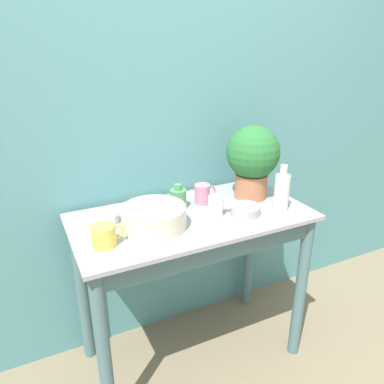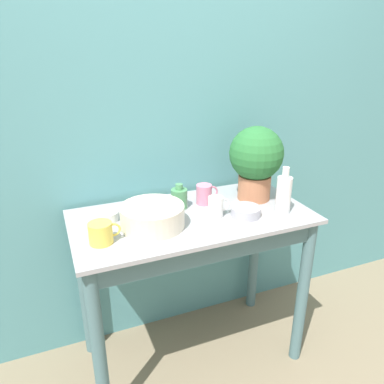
{
  "view_description": "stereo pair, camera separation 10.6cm",
  "coord_description": "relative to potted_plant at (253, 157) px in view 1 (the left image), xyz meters",
  "views": [
    {
      "loc": [
        -0.71,
        -1.18,
        1.66
      ],
      "look_at": [
        0.0,
        0.29,
        0.99
      ],
      "focal_mm": 35.0,
      "sensor_mm": 36.0,
      "label": 1
    },
    {
      "loc": [
        -0.61,
        -1.22,
        1.66
      ],
      "look_at": [
        0.0,
        0.29,
        0.99
      ],
      "focal_mm": 35.0,
      "sensor_mm": 36.0,
      "label": 2
    }
  ],
  "objects": [
    {
      "name": "wall_back",
      "position": [
        -0.38,
        0.28,
        0.11
      ],
      "size": [
        6.0,
        0.05,
        2.4
      ],
      "color": "teal",
      "rests_on": "ground_plane"
    },
    {
      "name": "mug_white",
      "position": [
        -0.28,
        -0.12,
        -0.17
      ],
      "size": [
        0.11,
        0.07,
        0.1
      ],
      "color": "white",
      "rests_on": "counter_table"
    },
    {
      "name": "counter_table",
      "position": [
        -0.38,
        -0.09,
        -0.43
      ],
      "size": [
        1.15,
        0.58,
        0.87
      ],
      "color": "slate",
      "rests_on": "ground_plane"
    },
    {
      "name": "bowl_small_enamel_white",
      "position": [
        -0.77,
        0.04,
        -0.2
      ],
      "size": [
        0.11,
        0.11,
        0.04
      ],
      "color": "silver",
      "rests_on": "counter_table"
    },
    {
      "name": "potted_plant",
      "position": [
        0.0,
        0.0,
        0.0
      ],
      "size": [
        0.28,
        0.28,
        0.39
      ],
      "color": "#B7704C",
      "rests_on": "counter_table"
    },
    {
      "name": "mug_pink",
      "position": [
        -0.27,
        0.04,
        -0.17
      ],
      "size": [
        0.12,
        0.08,
        0.1
      ],
      "color": "pink",
      "rests_on": "counter_table"
    },
    {
      "name": "mug_yellow",
      "position": [
        -0.83,
        -0.17,
        -0.17
      ],
      "size": [
        0.14,
        0.1,
        0.09
      ],
      "color": "#E5CC4C",
      "rests_on": "counter_table"
    },
    {
      "name": "bottle_tall",
      "position": [
        0.04,
        -0.2,
        -0.12
      ],
      "size": [
        0.07,
        0.07,
        0.23
      ],
      "color": "white",
      "rests_on": "counter_table"
    },
    {
      "name": "bowl_small_steel",
      "position": [
        -0.15,
        -0.17,
        -0.2
      ],
      "size": [
        0.14,
        0.14,
        0.05
      ],
      "color": "#A8A8B2",
      "rests_on": "counter_table"
    },
    {
      "name": "bottle_short",
      "position": [
        -0.41,
        0.04,
        -0.17
      ],
      "size": [
        0.08,
        0.08,
        0.13
      ],
      "color": "#4C8C59",
      "rests_on": "counter_table"
    },
    {
      "name": "bowl_wash_large",
      "position": [
        -0.59,
        -0.11,
        -0.17
      ],
      "size": [
        0.29,
        0.29,
        0.1
      ],
      "color": "beige",
      "rests_on": "counter_table"
    }
  ]
}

